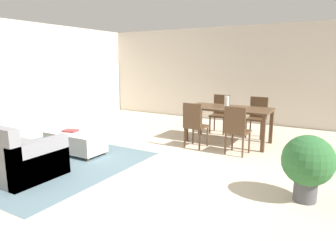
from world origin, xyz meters
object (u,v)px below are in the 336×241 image
dining_chair_far_right (257,115)px  potted_plant (308,163)px  dining_chair_far_left (220,111)px  couch (1,154)px  dining_table (229,112)px  dining_chair_near_right (236,128)px  dining_chair_near_left (194,123)px  book_on_ottoman (70,131)px  ottoman_table (75,142)px  vase_centerpiece (227,101)px

dining_chair_far_right → potted_plant: (1.34, -2.98, -0.02)m
dining_chair_far_left → potted_plant: size_ratio=1.09×
couch → dining_table: couch is taller
dining_chair_far_right → dining_chair_near_right: bearing=-89.7°
dining_chair_near_left → dining_chair_far_right: (0.86, 1.57, 0.00)m
book_on_ottoman → ottoman_table: bearing=-10.7°
dining_chair_far_left → dining_chair_far_right: bearing=0.0°
vase_centerpiece → dining_chair_far_left: bearing=118.8°
ottoman_table → vase_centerpiece: (2.15, 2.29, 0.65)m
dining_chair_near_right → potted_plant: (1.34, -1.39, -0.02)m
dining_table → dining_chair_far_left: dining_chair_far_left is taller
book_on_ottoman → dining_chair_far_left: bearing=57.9°
ottoman_table → dining_chair_near_right: size_ratio=1.25×
dining_chair_near_left → ottoman_table: bearing=-140.4°
book_on_ottoman → dining_chair_far_right: bearing=47.2°
dining_chair_far_left → dining_chair_near_right: bearing=-60.3°
dining_chair_far_right → dining_chair_far_left: bearing=-180.0°
dining_chair_near_right → book_on_ottoman: bearing=-153.0°
ottoman_table → dining_table: dining_table is taller
couch → dining_chair_near_right: dining_chair_near_right is taller
ottoman_table → dining_table: bearing=45.4°
dining_table → dining_chair_far_right: bearing=62.1°
dining_chair_far_left → dining_chair_far_right: size_ratio=1.00×
dining_chair_near_left → potted_plant: dining_chair_near_left is taller
dining_chair_far_right → dining_table: bearing=-117.9°
vase_centerpiece → book_on_ottoman: vase_centerpiece is taller
dining_table → dining_chair_near_left: (-0.44, -0.78, -0.15)m
dining_chair_near_left → dining_chair_near_right: 0.87m
couch → vase_centerpiece: bearing=55.6°
couch → dining_chair_far_left: 4.76m
dining_chair_near_left → potted_plant: bearing=-32.7°
potted_plant → dining_chair_far_left: bearing=126.9°
vase_centerpiece → couch: bearing=-124.4°
dining_table → vase_centerpiece: bearing=148.7°
vase_centerpiece → potted_plant: bearing=-50.7°
dining_chair_near_left → dining_chair_far_left: bearing=91.4°
couch → dining_chair_far_right: dining_chair_far_right is taller
dining_chair_near_right → book_on_ottoman: 3.14m
dining_table → dining_chair_near_right: 0.92m
dining_chair_near_left → book_on_ottoman: (-1.93, -1.44, -0.10)m
ottoman_table → book_on_ottoman: size_ratio=4.42×
dining_chair_far_right → potted_plant: size_ratio=1.09×
dining_table → vase_centerpiece: (-0.07, 0.04, 0.21)m
couch → dining_chair_near_right: 4.00m
dining_chair_near_left → dining_chair_near_right: size_ratio=1.00×
ottoman_table → dining_chair_far_left: dining_chair_far_left is taller
dining_chair_near_left → vase_centerpiece: 0.97m
dining_chair_near_right → book_on_ottoman: size_ratio=3.54×
dining_chair_far_left → vase_centerpiece: 0.93m
dining_chair_far_left → dining_table: bearing=-58.8°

